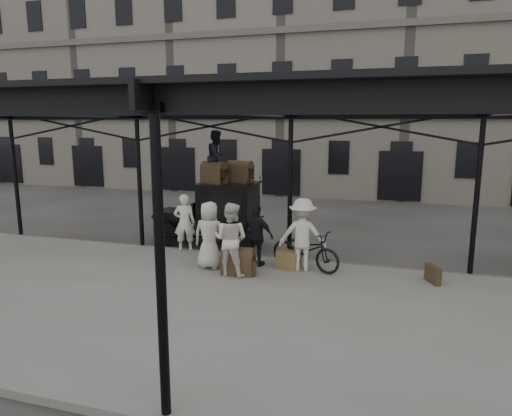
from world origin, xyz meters
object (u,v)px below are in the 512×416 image
(porter_official, at_px, (257,235))
(bicycle, at_px, (305,250))
(porter_left, at_px, (185,223))
(steamer_trunk_roof_near, at_px, (214,174))
(taxi, at_px, (220,211))
(steamer_trunk_platform, at_px, (238,263))

(porter_official, xyz_separation_m, bicycle, (1.38, 0.09, -0.33))
(porter_left, distance_m, steamer_trunk_roof_near, 1.96)
(taxi, relative_size, bicycle, 1.73)
(taxi, relative_size, steamer_trunk_platform, 4.33)
(taxi, height_order, bicycle, taxi)
(steamer_trunk_roof_near, height_order, steamer_trunk_platform, steamer_trunk_roof_near)
(porter_official, relative_size, steamer_trunk_platform, 2.10)
(taxi, distance_m, bicycle, 4.08)
(porter_left, height_order, steamer_trunk_roof_near, steamer_trunk_roof_near)
(taxi, xyz_separation_m, porter_left, (-0.61, -1.49, -0.14))
(porter_official, bearing_deg, porter_left, -4.19)
(steamer_trunk_roof_near, bearing_deg, bicycle, -14.95)
(bicycle, bearing_deg, porter_official, 113.79)
(porter_official, relative_size, bicycle, 0.84)
(porter_official, bearing_deg, bicycle, -163.03)
(taxi, xyz_separation_m, porter_official, (2.01, -2.30, -0.17))
(porter_left, relative_size, porter_official, 1.03)
(steamer_trunk_roof_near, relative_size, steamer_trunk_platform, 0.97)
(porter_official, height_order, steamer_trunk_roof_near, steamer_trunk_roof_near)
(bicycle, relative_size, steamer_trunk_platform, 2.51)
(taxi, relative_size, porter_official, 2.07)
(porter_official, xyz_separation_m, steamer_trunk_platform, (-0.27, -0.83, -0.57))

